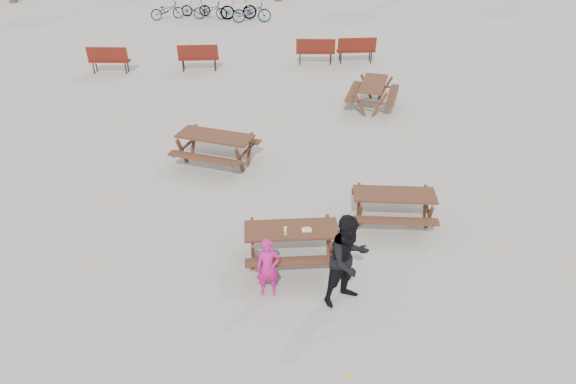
{
  "coord_description": "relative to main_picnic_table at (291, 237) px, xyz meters",
  "views": [
    {
      "loc": [
        -0.66,
        -8.84,
        6.77
      ],
      "look_at": [
        0.0,
        1.0,
        1.0
      ],
      "focal_mm": 35.0,
      "sensor_mm": 36.0,
      "label": 1
    }
  ],
  "objects": [
    {
      "name": "adult",
      "position": [
        0.9,
        -1.18,
        0.29
      ],
      "size": [
        1.07,
        1.0,
        1.75
      ],
      "primitive_type": "imported",
      "rotation": [
        0.0,
        0.0,
        0.53
      ],
      "color": "black",
      "rests_on": "ground"
    },
    {
      "name": "soda_bottle",
      "position": [
        -0.13,
        -0.18,
        0.26
      ],
      "size": [
        0.07,
        0.07,
        0.17
      ],
      "color": "silver",
      "rests_on": "main_picnic_table"
    },
    {
      "name": "fallen_leaves",
      "position": [
        0.5,
        2.5,
        -0.58
      ],
      "size": [
        11.0,
        11.0,
        0.01
      ],
      "primitive_type": null,
      "color": "gold",
      "rests_on": "ground"
    },
    {
      "name": "picnic_table_north",
      "position": [
        -1.64,
        4.27,
        -0.17
      ],
      "size": [
        2.38,
        2.18,
        0.83
      ],
      "primitive_type": null,
      "rotation": [
        0.0,
        0.0,
        -0.4
      ],
      "color": "#341D13",
      "rests_on": "ground"
    },
    {
      "name": "child",
      "position": [
        -0.48,
        -0.93,
        -0.0
      ],
      "size": [
        0.43,
        0.28,
        1.16
      ],
      "primitive_type": "imported",
      "rotation": [
        0.0,
        0.0,
        0.01
      ],
      "color": "#B91772",
      "rests_on": "ground"
    },
    {
      "name": "ground",
      "position": [
        0.0,
        0.0,
        -0.59
      ],
      "size": [
        80.0,
        80.0,
        0.0
      ],
      "primitive_type": "plane",
      "color": "gray",
      "rests_on": "ground"
    },
    {
      "name": "bread_roll",
      "position": [
        0.28,
        -0.09,
        0.25
      ],
      "size": [
        0.14,
        0.06,
        0.05
      ],
      "primitive_type": "ellipsoid",
      "color": "tan",
      "rests_on": "food_tray"
    },
    {
      "name": "picnic_table_far",
      "position": [
        3.18,
        7.97,
        -0.18
      ],
      "size": [
        2.04,
        2.27,
        0.81
      ],
      "primitive_type": null,
      "rotation": [
        0.0,
        0.0,
        1.24
      ],
      "color": "#341D13",
      "rests_on": "ground"
    },
    {
      "name": "park_bench_row",
      "position": [
        -0.81,
        12.37,
        -0.07
      ],
      "size": [
        10.94,
        1.22,
        1.03
      ],
      "color": "maroon",
      "rests_on": "ground"
    },
    {
      "name": "food_tray",
      "position": [
        0.28,
        -0.09,
        0.21
      ],
      "size": [
        0.18,
        0.11,
        0.03
      ],
      "primitive_type": "cube",
      "color": "white",
      "rests_on": "main_picnic_table"
    },
    {
      "name": "picnic_table_east",
      "position": [
        2.28,
        1.22,
        -0.21
      ],
      "size": [
        1.9,
        1.61,
        0.75
      ],
      "primitive_type": null,
      "rotation": [
        0.0,
        0.0,
        -0.13
      ],
      "color": "#341D13",
      "rests_on": "ground"
    },
    {
      "name": "bicycle_row",
      "position": [
        -2.25,
        20.12,
        -0.1
      ],
      "size": [
        6.08,
        2.04,
        1.1
      ],
      "color": "black",
      "rests_on": "ground"
    },
    {
      "name": "main_picnic_table",
      "position": [
        0.0,
        0.0,
        0.0
      ],
      "size": [
        1.8,
        1.45,
        0.78
      ],
      "color": "#341D13",
      "rests_on": "ground"
    }
  ]
}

